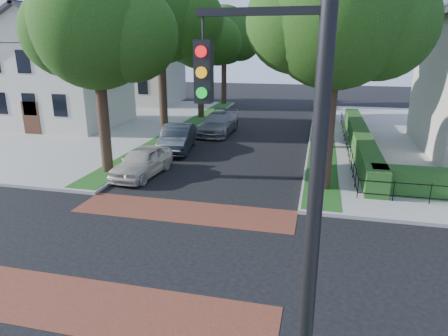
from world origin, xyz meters
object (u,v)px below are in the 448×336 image
(parked_car_front, at_px, (142,162))
(parked_car_middle, at_px, (177,138))
(traffic_signal, at_px, (305,155))
(parked_car_rear, at_px, (219,123))

(parked_car_front, relative_size, parked_car_middle, 0.89)
(parked_car_front, bearing_deg, parked_car_middle, 93.97)
(traffic_signal, relative_size, parked_car_rear, 1.44)
(parked_car_middle, xyz_separation_m, parked_car_rear, (1.30, 5.53, -0.02))
(parked_car_rear, bearing_deg, traffic_signal, -71.94)
(traffic_signal, height_order, parked_car_rear, traffic_signal)
(traffic_signal, distance_m, parked_car_rear, 23.80)
(parked_car_middle, bearing_deg, parked_car_front, -98.93)
(traffic_signal, bearing_deg, parked_car_middle, 116.78)
(traffic_signal, height_order, parked_car_middle, traffic_signal)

